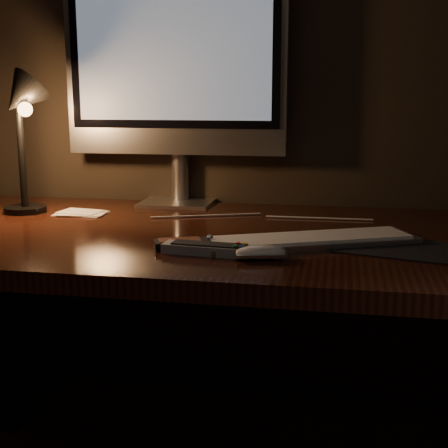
% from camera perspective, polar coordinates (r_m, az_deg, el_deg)
% --- Properties ---
extents(desk, '(1.60, 0.75, 0.75)m').
position_cam_1_polar(desk, '(1.50, -0.19, -4.93)').
color(desk, '#33140B').
rests_on(desk, ground).
extents(monitor, '(0.61, 0.18, 0.64)m').
position_cam_1_polar(monitor, '(1.73, -4.50, 14.19)').
color(monitor, silver).
rests_on(monitor, desk).
extents(keyboard, '(0.46, 0.30, 0.02)m').
position_cam_1_polar(keyboard, '(1.30, 7.89, -1.44)').
color(keyboard, silver).
rests_on(keyboard, desk).
extents(mousepad, '(0.26, 0.23, 0.00)m').
position_cam_1_polar(mousepad, '(1.30, 15.44, -2.09)').
color(mousepad, black).
rests_on(mousepad, desk).
extents(mouse, '(0.10, 0.07, 0.02)m').
position_cam_1_polar(mouse, '(1.17, 3.35, -2.77)').
color(mouse, white).
rests_on(mouse, desk).
extents(media_remote, '(0.14, 0.09, 0.02)m').
position_cam_1_polar(media_remote, '(1.26, -3.37, -1.77)').
color(media_remote, black).
rests_on(media_remote, desk).
extents(tv_remote, '(0.19, 0.06, 0.02)m').
position_cam_1_polar(tv_remote, '(1.21, -1.36, -2.28)').
color(tv_remote, gray).
rests_on(tv_remote, desk).
extents(papers, '(0.13, 0.09, 0.01)m').
position_cam_1_polar(papers, '(1.65, -12.95, 1.00)').
color(papers, white).
rests_on(papers, desk).
extents(desk_lamp, '(0.18, 0.19, 0.37)m').
position_cam_1_polar(desk_lamp, '(1.65, -18.01, 9.28)').
color(desk_lamp, black).
rests_on(desk_lamp, desk).
extents(cable, '(0.54, 0.09, 0.00)m').
position_cam_1_polar(cable, '(1.55, 3.46, 0.57)').
color(cable, white).
rests_on(cable, desk).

